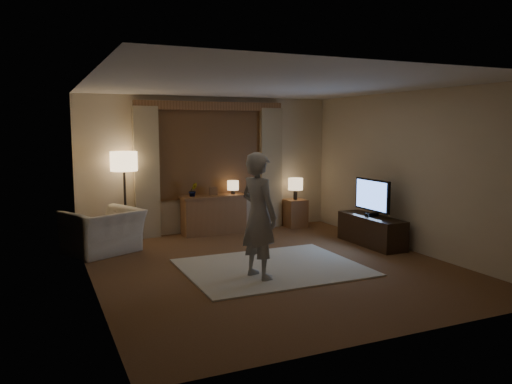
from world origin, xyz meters
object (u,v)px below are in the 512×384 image
side_table (295,213)px  person (259,215)px  armchair (103,232)px  sideboard (214,215)px  tv_stand (371,231)px

side_table → person: (-2.14, -2.92, 0.58)m
armchair → person: size_ratio=0.65×
sideboard → person: person is taller
armchair → tv_stand: 4.49m
sideboard → side_table: size_ratio=2.14×
side_table → tv_stand: (0.44, -1.94, -0.03)m
armchair → side_table: 3.92m
armchair → tv_stand: armchair is taller
armchair → side_table: size_ratio=1.94×
side_table → tv_stand: bearing=-77.3°
sideboard → armchair: (-2.12, -0.70, 0.00)m
armchair → person: bearing=100.9°
armchair → tv_stand: size_ratio=0.77×
tv_stand → side_table: bearing=102.7°
side_table → armchair: bearing=-170.4°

